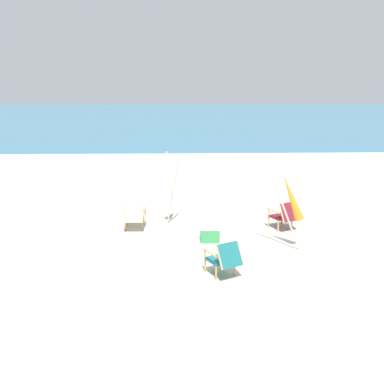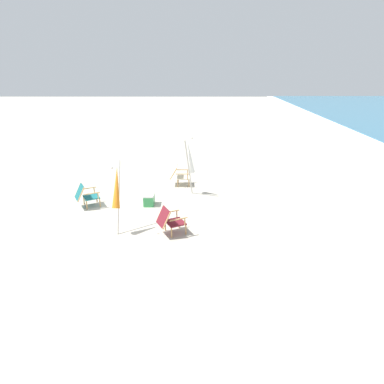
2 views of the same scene
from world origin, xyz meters
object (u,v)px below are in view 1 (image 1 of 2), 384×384
umbrella_furled_white (171,178)px  cooler_box (210,234)px  beach_chair_front_left (284,215)px  umbrella_furled_orange (291,198)px  beach_chair_back_left (224,257)px  beach_chair_far_center (134,215)px

umbrella_furled_white → cooler_box: 2.06m
beach_chair_front_left → umbrella_furled_orange: umbrella_furled_orange is taller
beach_chair_back_left → cooler_box: 2.08m
beach_chair_back_left → cooler_box: size_ratio=1.89×
cooler_box → beach_chair_front_left: bearing=21.9°
beach_chair_far_center → beach_chair_back_left: beach_chair_back_left is taller
beach_chair_far_center → beach_chair_front_left: bearing=-1.4°
umbrella_furled_white → cooler_box: umbrella_furled_white is taller
beach_chair_front_left → cooler_box: 2.27m
beach_chair_front_left → beach_chair_back_left: 3.49m
beach_chair_front_left → beach_chair_far_center: bearing=178.6°
cooler_box → beach_chair_far_center: bearing=154.9°
beach_chair_back_left → umbrella_furled_white: (-1.16, 3.43, 0.94)m
beach_chair_far_center → umbrella_furled_orange: size_ratio=0.39×
beach_chair_front_left → umbrella_furled_orange: (-0.22, -1.46, 0.87)m
beach_chair_far_center → umbrella_furled_white: size_ratio=0.37×
umbrella_furled_white → beach_chair_front_left: bearing=-9.8°
beach_chair_far_center → cooler_box: size_ratio=1.58×
beach_chair_front_left → beach_chair_back_left: beach_chair_front_left is taller
cooler_box → umbrella_furled_white: bearing=125.9°
beach_chair_front_left → beach_chair_back_left: bearing=-123.6°
beach_chair_back_left → umbrella_furled_orange: umbrella_furled_orange is taller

